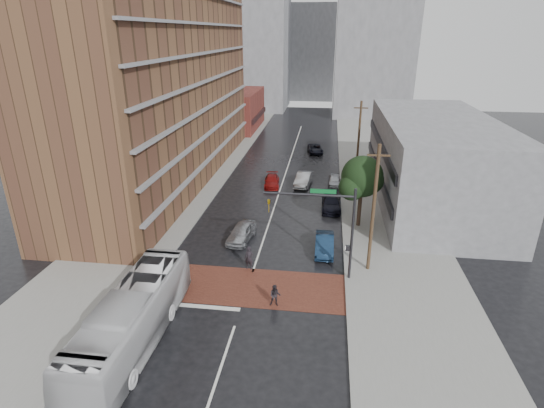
% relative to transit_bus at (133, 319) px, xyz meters
% --- Properties ---
extents(ground, '(160.00, 160.00, 0.00)m').
position_rel_transit_bus_xyz_m(ground, '(5.50, 6.26, -1.72)').
color(ground, black).
rests_on(ground, ground).
extents(crosswalk, '(14.00, 5.00, 0.02)m').
position_rel_transit_bus_xyz_m(crosswalk, '(5.50, 6.76, -1.71)').
color(crosswalk, brown).
rests_on(crosswalk, ground).
extents(sidewalk_west, '(9.00, 90.00, 0.15)m').
position_rel_transit_bus_xyz_m(sidewalk_west, '(-6.00, 31.26, -1.65)').
color(sidewalk_west, gray).
rests_on(sidewalk_west, ground).
extents(sidewalk_east, '(9.00, 90.00, 0.15)m').
position_rel_transit_bus_xyz_m(sidewalk_east, '(17.00, 31.26, -1.65)').
color(sidewalk_east, gray).
rests_on(sidewalk_east, ground).
extents(apartment_block, '(10.00, 44.00, 28.00)m').
position_rel_transit_bus_xyz_m(apartment_block, '(-8.50, 30.26, 12.28)').
color(apartment_block, brown).
rests_on(apartment_block, ground).
extents(storefront_west, '(8.00, 16.00, 7.00)m').
position_rel_transit_bus_xyz_m(storefront_west, '(-6.50, 60.26, 1.78)').
color(storefront_west, maroon).
rests_on(storefront_west, ground).
extents(building_east, '(11.00, 26.00, 9.00)m').
position_rel_transit_bus_xyz_m(building_east, '(22.00, 26.26, 2.78)').
color(building_east, gray).
rests_on(building_east, ground).
extents(distant_tower_west, '(18.00, 16.00, 32.00)m').
position_rel_transit_bus_xyz_m(distant_tower_west, '(-8.50, 84.26, 14.28)').
color(distant_tower_west, gray).
rests_on(distant_tower_west, ground).
extents(distant_tower_east, '(16.00, 14.00, 36.00)m').
position_rel_transit_bus_xyz_m(distant_tower_east, '(19.50, 78.26, 16.28)').
color(distant_tower_east, gray).
rests_on(distant_tower_east, ground).
extents(distant_tower_center, '(12.00, 10.00, 24.00)m').
position_rel_transit_bus_xyz_m(distant_tower_center, '(5.50, 101.26, 10.28)').
color(distant_tower_center, gray).
rests_on(distant_tower_center, ground).
extents(street_tree, '(4.20, 4.10, 6.90)m').
position_rel_transit_bus_xyz_m(street_tree, '(14.02, 18.30, 3.01)').
color(street_tree, '#332319').
rests_on(street_tree, ground).
extents(signal_mast, '(6.50, 0.30, 7.20)m').
position_rel_transit_bus_xyz_m(signal_mast, '(11.35, 8.76, 3.01)').
color(signal_mast, '#2D2D33').
rests_on(signal_mast, ground).
extents(utility_pole_near, '(1.60, 0.26, 10.00)m').
position_rel_transit_bus_xyz_m(utility_pole_near, '(14.30, 10.26, 3.42)').
color(utility_pole_near, '#473321').
rests_on(utility_pole_near, ground).
extents(utility_pole_far, '(1.60, 0.26, 10.00)m').
position_rel_transit_bus_xyz_m(utility_pole_far, '(14.30, 30.26, 3.42)').
color(utility_pole_far, '#473321').
rests_on(utility_pole_far, ground).
extents(transit_bus, '(2.94, 12.38, 3.44)m').
position_rel_transit_bus_xyz_m(transit_bus, '(0.00, 0.00, 0.00)').
color(transit_bus, silver).
rests_on(transit_bus, ground).
extents(pedestrian_a, '(0.74, 0.54, 1.90)m').
position_rel_transit_bus_xyz_m(pedestrian_a, '(5.15, 9.26, -0.77)').
color(pedestrian_a, black).
rests_on(pedestrian_a, ground).
extents(pedestrian_b, '(0.80, 0.64, 1.57)m').
position_rel_transit_bus_xyz_m(pedestrian_b, '(7.75, 4.76, -0.94)').
color(pedestrian_b, black).
rests_on(pedestrian_b, ground).
extents(car_travel_a, '(2.38, 4.61, 1.50)m').
position_rel_transit_bus_xyz_m(car_travel_a, '(3.58, 14.00, -0.97)').
color(car_travel_a, '#B5B8BD').
rests_on(car_travel_a, ground).
extents(car_travel_b, '(2.13, 4.84, 1.55)m').
position_rel_transit_bus_xyz_m(car_travel_b, '(8.10, 29.24, -0.95)').
color(car_travel_b, '#B6BABE').
rests_on(car_travel_b, ground).
extents(car_travel_c, '(2.14, 4.39, 1.23)m').
position_rel_transit_bus_xyz_m(car_travel_c, '(4.36, 28.49, -1.11)').
color(car_travel_c, maroon).
rests_on(car_travel_c, ground).
extents(suv_travel, '(2.70, 4.76, 1.25)m').
position_rel_transit_bus_xyz_m(suv_travel, '(8.93, 44.46, -1.10)').
color(suv_travel, black).
rests_on(suv_travel, ground).
extents(car_parked_near, '(1.56, 4.34, 1.42)m').
position_rel_transit_bus_xyz_m(car_parked_near, '(10.89, 12.80, -1.01)').
color(car_parked_near, '#132844').
rests_on(car_parked_near, ground).
extents(car_parked_mid, '(2.03, 4.82, 1.39)m').
position_rel_transit_bus_xyz_m(car_parked_mid, '(11.43, 22.26, -1.03)').
color(car_parked_mid, black).
rests_on(car_parked_mid, ground).
extents(car_parked_far, '(1.52, 3.74, 1.27)m').
position_rel_transit_bus_xyz_m(car_parked_far, '(11.80, 29.72, -1.09)').
color(car_parked_far, '#AFB2B7').
rests_on(car_parked_far, ground).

